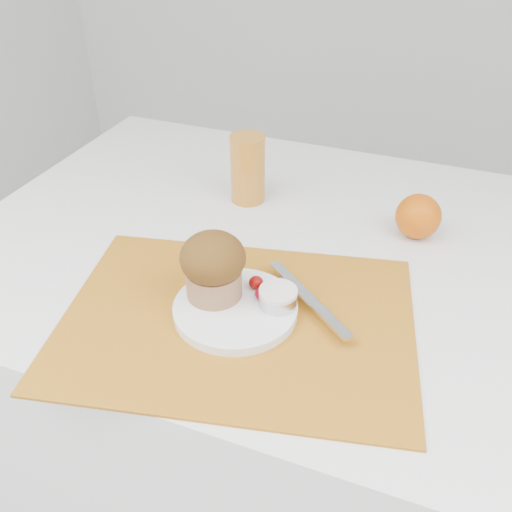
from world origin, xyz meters
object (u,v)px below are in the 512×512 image
at_px(orange, 418,216).
at_px(muffin, 213,265).
at_px(table, 304,401).
at_px(plate, 235,309).
at_px(juice_glass, 248,169).

height_order(orange, muffin, muffin).
xyz_separation_m(table, orange, (0.15, 0.10, 0.41)).
bearing_deg(orange, plate, -124.23).
height_order(table, plate, plate).
bearing_deg(juice_glass, muffin, -76.94).
height_order(table, orange, orange).
xyz_separation_m(plate, juice_glass, (-0.11, 0.32, 0.05)).
distance_m(orange, muffin, 0.38).
xyz_separation_m(table, juice_glass, (-0.17, 0.11, 0.44)).
bearing_deg(muffin, table, 62.80).
xyz_separation_m(juice_glass, muffin, (0.07, -0.30, 0.00)).
relative_size(table, plate, 6.84).
distance_m(table, plate, 0.44).
relative_size(plate, orange, 2.30).
xyz_separation_m(table, muffin, (-0.10, -0.19, 0.44)).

